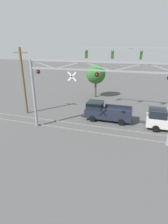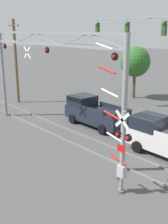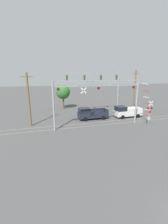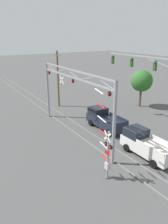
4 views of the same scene
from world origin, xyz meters
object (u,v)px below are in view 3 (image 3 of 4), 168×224
object	(u,v)px
traffic_signal_span	(105,83)
crossing_signal_mast	(149,112)
utility_pole_left	(29,99)
crossing_gantry	(98,96)
pickup_truck_lead	(91,114)
pickup_truck_following	(126,112)
background_tree_beyond_span	(63,92)
utility_pole_right	(135,90)

from	to	relation	value
traffic_signal_span	crossing_signal_mast	bearing A→B (deg)	-70.17
crossing_signal_mast	traffic_signal_span	xyz separation A→B (m)	(-3.35, 9.29, 3.92)
traffic_signal_span	utility_pole_left	xyz separation A→B (m)	(-14.27, -4.62, -1.86)
utility_pole_left	crossing_gantry	bearing A→B (deg)	-17.20
crossing_signal_mast	pickup_truck_lead	distance (m)	9.37
pickup_truck_following	background_tree_beyond_span	size ratio (longest dim) A/B	0.93
pickup_truck_following	crossing_gantry	bearing A→B (deg)	-154.23
pickup_truck_lead	utility_pole_right	size ratio (longest dim) A/B	0.62
utility_pole_right	traffic_signal_span	bearing A→B (deg)	-178.62
traffic_signal_span	background_tree_beyond_span	bearing A→B (deg)	144.13
crossing_signal_mast	utility_pole_right	xyz separation A→B (m)	(3.65, 9.46, 2.31)
crossing_signal_mast	pickup_truck_following	world-z (taller)	crossing_signal_mast
pickup_truck_lead	crossing_gantry	bearing A→B (deg)	-93.93
utility_pole_right	background_tree_beyond_span	xyz separation A→B (m)	(-14.72, 5.41, -0.58)
crossing_gantry	pickup_truck_lead	bearing A→B (deg)	86.07
pickup_truck_lead	crossing_signal_mast	bearing A→B (deg)	-36.50
utility_pole_right	background_tree_beyond_span	bearing A→B (deg)	159.81
crossing_signal_mast	background_tree_beyond_span	distance (m)	18.62
utility_pole_left	utility_pole_right	world-z (taller)	utility_pole_right
utility_pole_left	background_tree_beyond_span	world-z (taller)	utility_pole_left
crossing_gantry	crossing_signal_mast	xyz separation A→B (m)	(7.75, -1.62, -2.54)
pickup_truck_lead	background_tree_beyond_span	distance (m)	10.41
traffic_signal_span	background_tree_beyond_span	size ratio (longest dim) A/B	2.07
crossing_gantry	utility_pole_right	size ratio (longest dim) A/B	1.56
crossing_signal_mast	background_tree_beyond_span	bearing A→B (deg)	126.66
crossing_gantry	traffic_signal_span	distance (m)	8.96
crossing_gantry	utility_pole_right	xyz separation A→B (m)	(11.40, 7.85, -0.23)
crossing_gantry	pickup_truck_following	bearing A→B (deg)	25.77
pickup_truck_lead	utility_pole_left	size ratio (longest dim) A/B	0.65
utility_pole_left	crossing_signal_mast	bearing A→B (deg)	-14.85
crossing_gantry	crossing_signal_mast	bearing A→B (deg)	-11.78
traffic_signal_span	pickup_truck_following	size ratio (longest dim) A/B	2.22
pickup_truck_lead	utility_pole_right	world-z (taller)	utility_pole_right
pickup_truck_following	utility_pole_left	xyz separation A→B (m)	(-16.86, -0.32, 3.17)
utility_pole_right	crossing_gantry	bearing A→B (deg)	-145.45
pickup_truck_following	utility_pole_left	distance (m)	17.16
crossing_gantry	background_tree_beyond_span	size ratio (longest dim) A/B	2.45
utility_pole_left	background_tree_beyond_span	size ratio (longest dim) A/B	1.48
utility_pole_right	background_tree_beyond_span	world-z (taller)	utility_pole_right
traffic_signal_span	pickup_truck_lead	size ratio (longest dim) A/B	2.13
pickup_truck_following	crossing_signal_mast	bearing A→B (deg)	-81.34
background_tree_beyond_span	utility_pole_left	bearing A→B (deg)	-122.68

